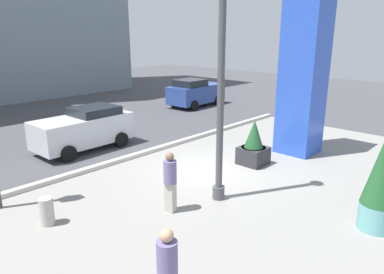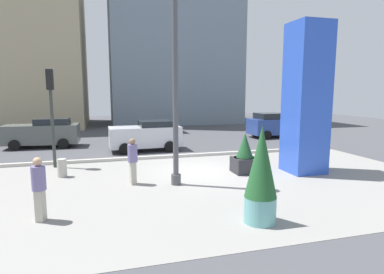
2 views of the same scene
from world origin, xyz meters
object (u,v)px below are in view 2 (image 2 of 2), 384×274
traffic_light_corner (51,102)px  car_passing_lane (275,125)px  concrete_bollard (62,168)px  lamp_post (175,87)px  potted_plant_curbside (245,156)px  pedestrian_on_sidewalk (39,186)px  art_pillar_blue (306,99)px  potted_plant_mid_plaza (261,175)px  car_intersection (146,135)px  pedestrian_by_curb (133,159)px  car_far_lane (43,133)px

traffic_light_corner → car_passing_lane: 16.03m
concrete_bollard → lamp_post: bearing=-28.3°
concrete_bollard → traffic_light_corner: traffic_light_corner is taller
potted_plant_curbside → pedestrian_on_sidewalk: pedestrian_on_sidewalk is taller
art_pillar_blue → pedestrian_on_sidewalk: 10.52m
potted_plant_mid_plaza → pedestrian_on_sidewalk: size_ratio=1.49×
traffic_light_corner → potted_plant_curbside: bearing=-22.0°
car_intersection → pedestrian_on_sidewalk: (-4.06, -9.54, 0.07)m
traffic_light_corner → pedestrian_by_curb: (3.21, -3.68, -2.01)m
car_intersection → car_far_lane: (-6.00, 2.81, 0.01)m
lamp_post → potted_plant_mid_plaza: size_ratio=2.85×
potted_plant_mid_plaza → car_passing_lane: potted_plant_mid_plaza is taller
lamp_post → car_passing_lane: (9.97, 10.17, -2.69)m
lamp_post → pedestrian_on_sidewalk: bearing=-151.2°
car_intersection → pedestrian_by_curb: car_intersection is taller
car_intersection → pedestrian_on_sidewalk: car_intersection is taller
car_intersection → potted_plant_mid_plaza: bearing=-82.2°
potted_plant_curbside → concrete_bollard: size_ratio=2.29×
traffic_light_corner → art_pillar_blue: bearing=-19.6°
pedestrian_on_sidewalk → art_pillar_blue: bearing=15.4°
art_pillar_blue → car_intersection: art_pillar_blue is taller
concrete_bollard → car_intersection: size_ratio=0.18×
potted_plant_curbside → pedestrian_by_curb: pedestrian_by_curb is taller
pedestrian_on_sidewalk → pedestrian_by_curb: bearing=46.0°
potted_plant_mid_plaza → pedestrian_on_sidewalk: (-5.60, 1.65, -0.32)m
car_passing_lane → pedestrian_by_curb: bearing=-139.8°
potted_plant_mid_plaza → concrete_bollard: 8.43m
art_pillar_blue → potted_plant_curbside: size_ratio=3.64×
art_pillar_blue → concrete_bollard: (-9.92, 1.86, -2.75)m
pedestrian_on_sidewalk → potted_plant_curbside: bearing=23.7°
potted_plant_mid_plaza → car_far_lane: bearing=118.3°
car_intersection → pedestrian_on_sidewalk: bearing=-113.1°
pedestrian_on_sidewalk → car_passing_lane: bearing=41.4°
concrete_bollard → car_passing_lane: car_passing_lane is taller
pedestrian_by_curb → car_intersection: bearing=78.5°
potted_plant_mid_plaza → traffic_light_corner: (-6.12, 8.11, 1.69)m
concrete_bollard → car_passing_lane: bearing=29.1°
lamp_post → pedestrian_by_curb: size_ratio=4.25×
lamp_post → car_intersection: size_ratio=1.79×
concrete_bollard → car_far_lane: (-1.96, 7.76, 0.54)m
lamp_post → pedestrian_by_curb: (-1.53, 0.46, -2.64)m
car_passing_lane → car_far_lane: (-16.14, -0.14, -0.01)m
art_pillar_blue → car_far_lane: art_pillar_blue is taller
car_intersection → pedestrian_by_curb: (-1.37, -6.75, 0.07)m
art_pillar_blue → pedestrian_by_curb: bearing=179.6°
car_far_lane → pedestrian_on_sidewalk: (1.94, -12.35, 0.06)m
art_pillar_blue → car_passing_lane: art_pillar_blue is taller
car_intersection → pedestrian_on_sidewalk: size_ratio=2.36×
art_pillar_blue → concrete_bollard: 10.46m
art_pillar_blue → potted_plant_mid_plaza: (-4.33, -4.38, -1.83)m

